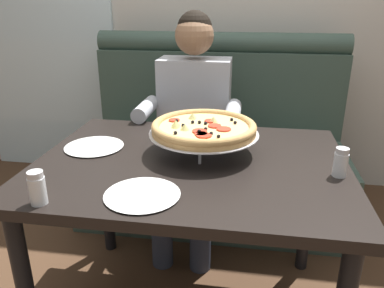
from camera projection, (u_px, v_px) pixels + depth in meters
name	position (u px, v px, depth m)	size (l,w,h in m)	color
booth_bench	(214.00, 153.00, 2.44)	(1.62, 0.78, 1.13)	#384C42
dining_table	(191.00, 181.00, 1.50)	(1.19, 0.90, 0.74)	black
diner_main	(192.00, 118.00, 2.10)	(0.54, 0.64, 1.27)	#2D3342
pizza	(204.00, 128.00, 1.50)	(0.44, 0.44, 0.14)	silver
shaker_pepper_flakes	(340.00, 164.00, 1.32)	(0.05, 0.05, 0.11)	white
shaker_parmesan	(38.00, 190.00, 1.14)	(0.05, 0.05, 0.11)	white
plate_near_left	(94.00, 145.00, 1.59)	(0.25, 0.25, 0.02)	white
plate_near_right	(142.00, 193.00, 1.20)	(0.24, 0.24, 0.02)	white
patio_chair	(96.00, 91.00, 3.53)	(0.40, 0.40, 0.86)	black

